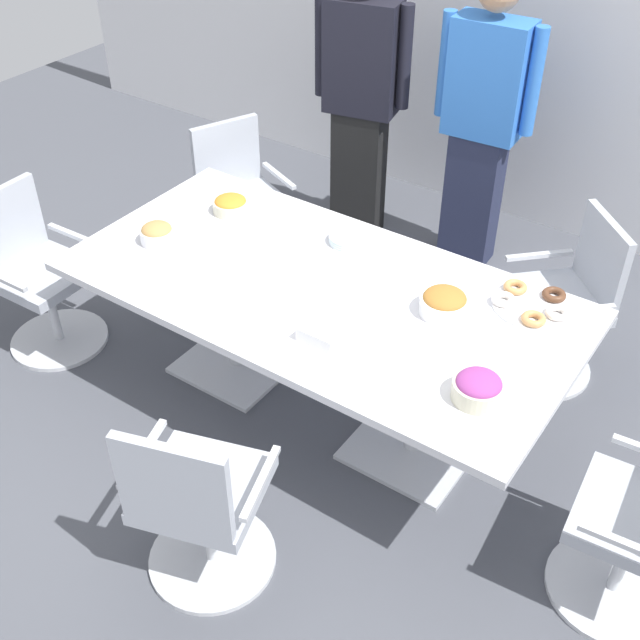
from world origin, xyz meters
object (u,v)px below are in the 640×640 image
at_px(office_chair_4, 38,280).
at_px(donut_platter, 532,304).
at_px(person_standing_1, 482,121).
at_px(snack_bowl_candy_mix, 478,388).
at_px(napkin_pile, 325,331).
at_px(plate_stack, 349,239).
at_px(conference_table, 320,307).
at_px(snack_bowl_pretzels, 444,303).
at_px(snack_bowl_chips_orange, 231,204).
at_px(person_standing_0, 361,98).
at_px(snack_bowl_cookies, 157,233).
at_px(office_chair_2, 562,308).
at_px(office_chair_0, 199,508).
at_px(office_chair_3, 241,207).

bearing_deg(office_chair_4, donut_platter, 106.91).
xyz_separation_m(person_standing_1, snack_bowl_candy_mix, (0.94, -1.96, -0.13)).
relative_size(person_standing_1, napkin_pile, 10.16).
bearing_deg(office_chair_4, napkin_pile, 92.12).
bearing_deg(plate_stack, conference_table, -76.32).
relative_size(snack_bowl_pretzels, snack_bowl_chips_orange, 1.16).
relative_size(office_chair_4, person_standing_0, 0.51).
distance_m(office_chair_4, snack_bowl_candy_mix, 2.53).
bearing_deg(plate_stack, person_standing_1, 86.40).
xyz_separation_m(office_chair_4, snack_bowl_chips_orange, (0.79, 0.71, 0.39)).
relative_size(office_chair_4, snack_bowl_pretzels, 4.18).
bearing_deg(conference_table, person_standing_0, 116.36).
xyz_separation_m(snack_bowl_cookies, napkin_pile, (1.11, -0.15, -0.02)).
bearing_deg(office_chair_4, snack_bowl_pretzels, 103.05).
relative_size(office_chair_2, plate_stack, 4.54).
height_order(office_chair_0, plate_stack, office_chair_0).
xyz_separation_m(office_chair_3, napkin_pile, (1.38, -1.10, 0.38)).
relative_size(conference_table, person_standing_0, 1.33).
relative_size(donut_platter, napkin_pile, 1.99).
height_order(conference_table, snack_bowl_chips_orange, snack_bowl_chips_orange).
xyz_separation_m(person_standing_1, snack_bowl_chips_orange, (-0.76, -1.40, -0.14)).
relative_size(conference_table, office_chair_2, 2.64).
height_order(snack_bowl_candy_mix, plate_stack, snack_bowl_candy_mix).
bearing_deg(donut_platter, snack_bowl_candy_mix, -85.01).
xyz_separation_m(snack_bowl_chips_orange, plate_stack, (0.68, 0.10, -0.02)).
height_order(conference_table, person_standing_1, person_standing_1).
xyz_separation_m(person_standing_1, snack_bowl_pretzels, (0.58, -1.55, -0.13)).
xyz_separation_m(donut_platter, napkin_pile, (-0.64, -0.70, 0.02)).
bearing_deg(person_standing_0, person_standing_1, 177.89).
bearing_deg(person_standing_1, donut_platter, 121.01).
xyz_separation_m(office_chair_3, donut_platter, (2.02, -0.40, 0.36)).
bearing_deg(napkin_pile, office_chair_3, 141.43).
xyz_separation_m(person_standing_0, snack_bowl_candy_mix, (1.70, -1.83, -0.14)).
bearing_deg(office_chair_4, office_chair_0, 67.10).
bearing_deg(donut_platter, office_chair_0, -114.50).
bearing_deg(person_standing_1, napkin_pile, 93.58).
bearing_deg(snack_bowl_pretzels, office_chair_2, 69.33).
xyz_separation_m(office_chair_4, person_standing_1, (1.55, 2.12, 0.53)).
bearing_deg(snack_bowl_pretzels, conference_table, -165.74).
xyz_separation_m(conference_table, snack_bowl_cookies, (-0.88, -0.15, 0.18)).
bearing_deg(plate_stack, snack_bowl_pretzels, -20.54).
relative_size(snack_bowl_cookies, plate_stack, 0.85).
bearing_deg(snack_bowl_cookies, snack_bowl_chips_orange, 75.91).
bearing_deg(snack_bowl_candy_mix, plate_stack, 147.19).
height_order(snack_bowl_chips_orange, donut_platter, snack_bowl_chips_orange).
relative_size(conference_table, donut_platter, 6.85).
relative_size(office_chair_3, snack_bowl_chips_orange, 4.85).
height_order(person_standing_1, donut_platter, person_standing_1).
relative_size(snack_bowl_chips_orange, napkin_pile, 1.07).
distance_m(office_chair_3, office_chair_4, 1.30).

